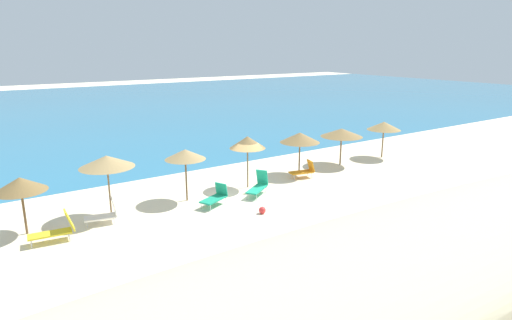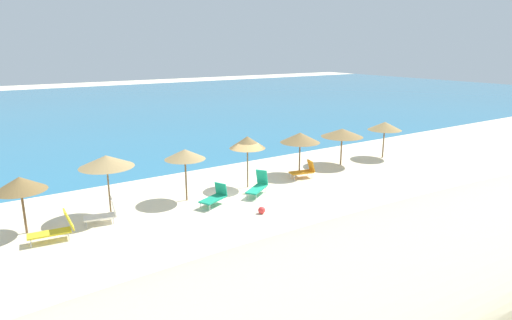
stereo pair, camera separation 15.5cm
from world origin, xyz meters
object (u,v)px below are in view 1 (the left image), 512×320
at_px(beach_umbrella_6, 384,126).
at_px(lounge_chair_0, 258,185).
at_px(lounge_chair_1, 216,196).
at_px(lounge_chair_2, 304,170).
at_px(beach_umbrella_0, 20,184).
at_px(beach_umbrella_5, 342,133).
at_px(beach_umbrella_1, 107,162).
at_px(beach_umbrella_3, 248,142).
at_px(beach_ball, 262,210).
at_px(beach_umbrella_2, 185,154).
at_px(lounge_chair_4, 105,214).
at_px(lounge_chair_3, 56,230).
at_px(beach_umbrella_4, 300,138).

xyz_separation_m(beach_umbrella_6, lounge_chair_0, (-11.54, -1.67, -1.72)).
bearing_deg(lounge_chair_1, lounge_chair_2, -104.86).
relative_size(beach_umbrella_0, beach_umbrella_5, 0.91).
bearing_deg(beach_umbrella_6, lounge_chair_0, -171.77).
distance_m(beach_umbrella_1, lounge_chair_1, 5.29).
bearing_deg(beach_umbrella_1, lounge_chair_0, -9.49).
bearing_deg(beach_umbrella_6, beach_umbrella_3, -178.26).
bearing_deg(beach_ball, beach_umbrella_2, 120.84).
relative_size(lounge_chair_2, beach_ball, 4.69).
distance_m(beach_umbrella_2, lounge_chair_1, 2.54).
xyz_separation_m(lounge_chair_0, lounge_chair_1, (-2.60, -0.12, -0.05)).
height_order(beach_umbrella_2, beach_umbrella_3, beach_umbrella_3).
bearing_deg(beach_umbrella_3, beach_umbrella_1, -179.13).
height_order(beach_umbrella_6, lounge_chair_1, beach_umbrella_6).
bearing_deg(lounge_chair_1, beach_umbrella_1, 49.53).
distance_m(beach_umbrella_1, lounge_chair_4, 2.28).
xyz_separation_m(beach_umbrella_1, beach_umbrella_5, (15.01, 0.69, -0.47)).
bearing_deg(beach_umbrella_6, lounge_chair_3, -175.09).
bearing_deg(beach_umbrella_5, lounge_chair_1, -168.96).
height_order(beach_umbrella_3, beach_umbrella_5, beach_umbrella_3).
bearing_deg(beach_ball, lounge_chair_4, 155.30).
relative_size(lounge_chair_0, lounge_chair_2, 1.12).
distance_m(beach_umbrella_3, lounge_chair_4, 8.18).
xyz_separation_m(beach_umbrella_2, beach_umbrella_5, (11.23, 0.62, -0.25)).
height_order(beach_umbrella_6, lounge_chair_2, beach_umbrella_6).
distance_m(beach_umbrella_6, lounge_chair_1, 14.37).
xyz_separation_m(beach_umbrella_4, lounge_chair_2, (-0.20, -0.68, -1.82)).
distance_m(beach_umbrella_2, beach_umbrella_5, 11.25).
xyz_separation_m(beach_umbrella_1, lounge_chair_2, (11.15, -0.23, -2.15)).
xyz_separation_m(beach_umbrella_0, lounge_chair_4, (2.99, -0.69, -1.70)).
bearing_deg(lounge_chair_2, beach_umbrella_1, 100.65).
height_order(beach_umbrella_1, beach_umbrella_3, beach_umbrella_1).
bearing_deg(beach_umbrella_0, lounge_chair_1, -10.13).
xyz_separation_m(beach_umbrella_1, beach_ball, (5.91, -3.50, -2.43)).
height_order(lounge_chair_1, lounge_chair_4, lounge_chair_4).
relative_size(beach_umbrella_0, beach_ball, 7.38).
bearing_deg(beach_umbrella_0, beach_umbrella_2, -0.31).
bearing_deg(beach_umbrella_3, beach_ball, -112.99).
relative_size(beach_umbrella_0, beach_umbrella_2, 0.93).
bearing_deg(beach_umbrella_5, lounge_chair_0, -166.23).
distance_m(beach_umbrella_0, lounge_chair_1, 8.38).
bearing_deg(lounge_chair_4, beach_umbrella_1, -25.94).
relative_size(beach_umbrella_1, beach_umbrella_2, 1.09).
height_order(beach_umbrella_2, lounge_chair_4, beach_umbrella_2).
xyz_separation_m(beach_umbrella_0, lounge_chair_1, (8.08, -1.44, -1.69)).
xyz_separation_m(lounge_chair_2, beach_ball, (-5.24, -3.26, -0.29)).
height_order(beach_umbrella_2, lounge_chair_1, beach_umbrella_2).
xyz_separation_m(beach_umbrella_0, beach_umbrella_4, (14.77, 0.34, 0.14)).
distance_m(beach_umbrella_5, lounge_chair_4, 15.59).
relative_size(beach_umbrella_6, beach_ball, 7.59).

